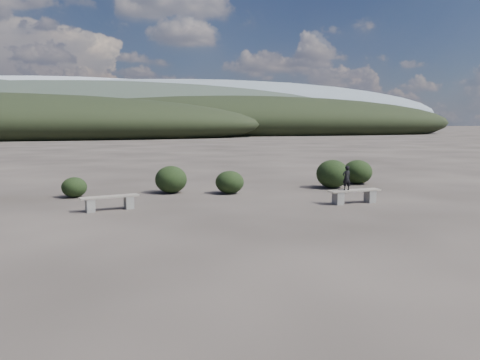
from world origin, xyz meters
name	(u,v)px	position (x,y,z in m)	size (l,w,h in m)	color
ground	(278,245)	(0.00, 0.00, 0.00)	(1200.00, 1200.00, 0.00)	#2A2421
bench_left	(110,202)	(-3.65, 5.62, 0.28)	(1.90, 0.77, 0.47)	slate
bench_right	(354,195)	(4.60, 4.56, 0.29)	(1.96, 0.51, 0.48)	slate
seated_person	(347,178)	(4.27, 4.54, 0.91)	(0.31, 0.20, 0.85)	black
shrub_a	(74,187)	(-4.90, 8.78, 0.39)	(0.94, 0.94, 0.77)	black
shrub_b	(171,179)	(-1.21, 8.88, 0.55)	(1.28, 1.28, 1.10)	black
shrub_c	(230,182)	(1.02, 8.08, 0.46)	(1.14, 1.14, 0.91)	black
shrub_d	(332,174)	(5.74, 8.40, 0.61)	(1.40, 1.40, 1.23)	black
shrub_e	(358,172)	(7.52, 9.33, 0.56)	(1.34, 1.34, 1.12)	black
mountain_ridges	(96,113)	(-7.48, 339.06, 10.84)	(500.00, 400.00, 56.00)	black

